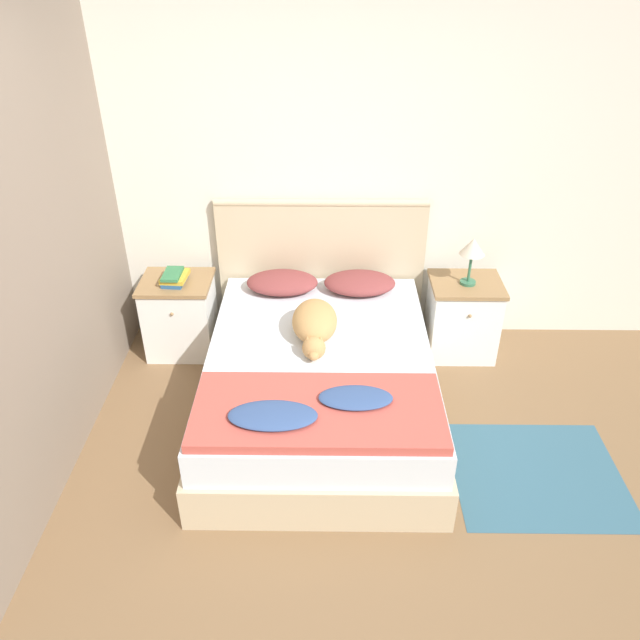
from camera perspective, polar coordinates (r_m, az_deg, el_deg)
name	(u,v)px	position (r m, az deg, el deg)	size (l,w,h in m)	color
ground_plane	(313,552)	(3.40, -0.61, -20.43)	(16.00, 16.00, 0.00)	brown
wall_back	(319,171)	(4.43, -0.11, 13.43)	(9.00, 0.06, 2.55)	silver
wall_side_left	(49,236)	(3.75, -23.51, 7.05)	(0.06, 3.10, 2.55)	gray
bed	(320,383)	(3.99, -0.03, -5.78)	(1.43, 1.91, 0.50)	#C6B28E
headboard	(321,267)	(4.64, 0.12, 4.89)	(1.51, 0.06, 1.10)	#C6B28E
nightstand_left	(180,316)	(4.68, -12.65, 0.40)	(0.50, 0.43, 0.59)	white
nightstand_right	(462,317)	(4.66, 12.86, 0.23)	(0.50, 0.43, 0.59)	white
pillow_left	(282,282)	(4.44, -3.47, 3.45)	(0.51, 0.33, 0.13)	brown
pillow_right	(360,283)	(4.44, 3.65, 3.41)	(0.51, 0.33, 0.13)	brown
quilt	(316,411)	(3.34, -0.35, -8.28)	(1.33, 0.61, 0.10)	#BC4C42
dog	(315,324)	(3.91, -0.48, -0.32)	(0.28, 0.63, 0.21)	tan
book_stack	(174,277)	(4.50, -13.18, 3.82)	(0.18, 0.23, 0.08)	#285689
table_lamp	(473,249)	(4.38, 13.77, 6.30)	(0.17, 0.17, 0.35)	#336B4C
rug	(537,474)	(3.96, 19.21, -13.14)	(0.97, 0.85, 0.00)	#335B70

